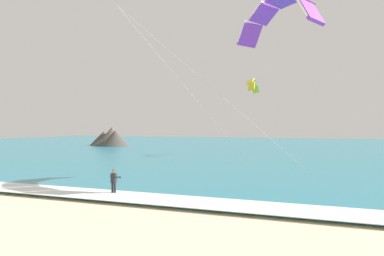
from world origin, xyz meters
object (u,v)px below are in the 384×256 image
at_px(surfboard, 114,196).
at_px(kite_primary, 278,13).
at_px(kite_distant, 253,84).
at_px(kitesurfer, 114,181).

xyz_separation_m(surfboard, kite_primary, (8.44, 9.18, 12.88)).
bearing_deg(kite_distant, kite_primary, -72.30).
xyz_separation_m(kite_primary, kite_distant, (-8.38, 26.26, -2.43)).
relative_size(kitesurfer, kite_distant, 0.30).
xyz_separation_m(surfboard, kitesurfer, (0.00, 0.02, 0.91)).
distance_m(surfboard, kite_primary, 17.93).
height_order(kitesurfer, kite_distant, kite_distant).
relative_size(kitesurfer, kite_primary, 0.13).
bearing_deg(kite_primary, kitesurfer, -132.65).
bearing_deg(surfboard, kite_primary, 47.40).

